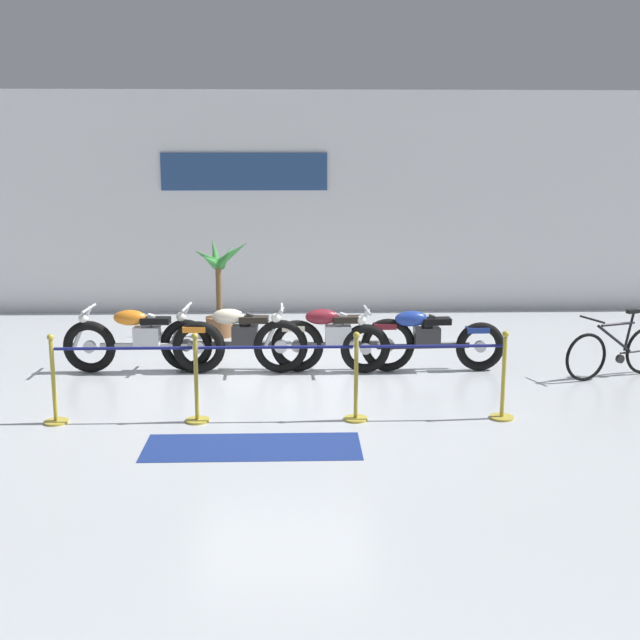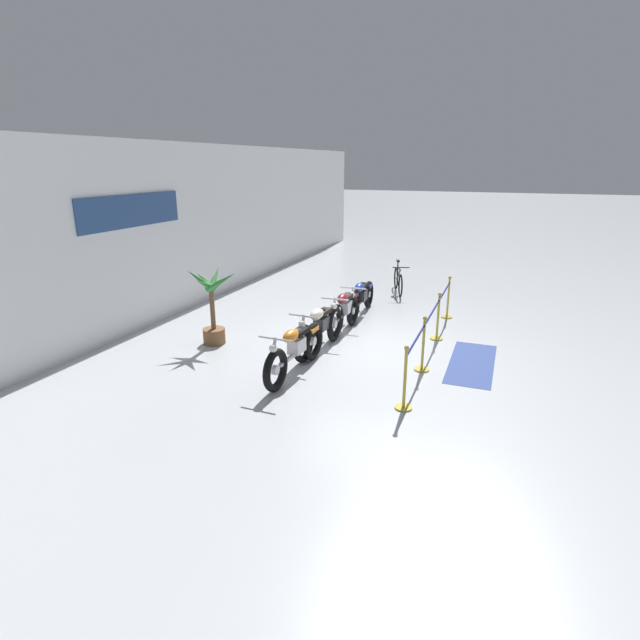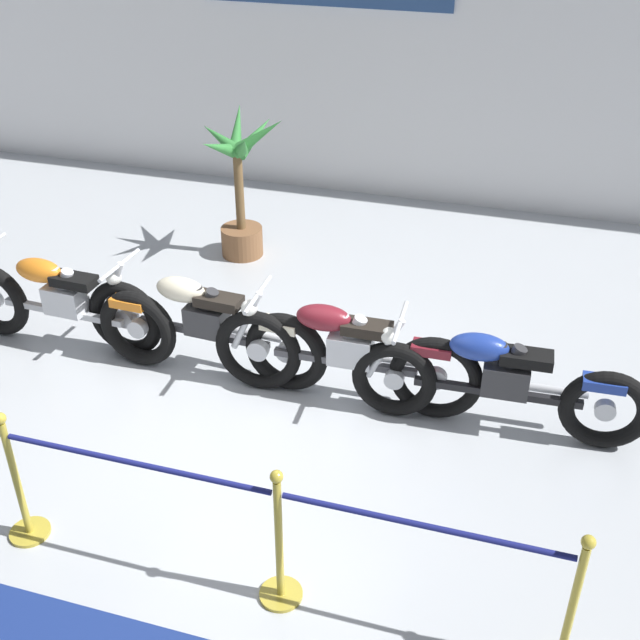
{
  "view_description": "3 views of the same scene",
  "coord_description": "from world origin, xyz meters",
  "px_view_note": "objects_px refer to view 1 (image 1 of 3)",
  "views": [
    {
      "loc": [
        0.19,
        -10.45,
        3.07
      ],
      "look_at": [
        0.54,
        0.98,
        0.66
      ],
      "focal_mm": 45.0,
      "sensor_mm": 36.0,
      "label": 1
    },
    {
      "loc": [
        -9.69,
        -2.86,
        3.71
      ],
      "look_at": [
        -1.48,
        0.3,
        0.93
      ],
      "focal_mm": 28.0,
      "sensor_mm": 36.0,
      "label": 2
    },
    {
      "loc": [
        2.1,
        -4.76,
        4.19
      ],
      "look_at": [
        0.41,
        0.9,
        0.54
      ],
      "focal_mm": 45.0,
      "sensor_mm": 36.0,
      "label": 3
    }
  ],
  "objects_px": {
    "stanchion_far_right": "(503,389)",
    "floor_banner": "(252,447)",
    "motorcycle_maroon_2": "(334,339)",
    "potted_palm_left_of_row": "(220,288)",
    "stanchion_far_left": "(183,367)",
    "stanchion_mid_left": "(197,392)",
    "stanchion_mid_right": "(356,390)",
    "motorcycle_orange_0": "(143,341)",
    "motorcycle_cream_1": "(241,339)",
    "bicycle": "(616,352)",
    "motorcycle_blue_3": "(423,341)"
  },
  "relations": [
    {
      "from": "motorcycle_cream_1",
      "to": "potted_palm_left_of_row",
      "type": "xyz_separation_m",
      "value": [
        -0.5,
        2.25,
        0.35
      ]
    },
    {
      "from": "motorcycle_maroon_2",
      "to": "stanchion_mid_right",
      "type": "distance_m",
      "value": 2.09
    },
    {
      "from": "motorcycle_blue_3",
      "to": "stanchion_mid_right",
      "type": "bearing_deg",
      "value": -117.96
    },
    {
      "from": "stanchion_mid_right",
      "to": "stanchion_far_right",
      "type": "relative_size",
      "value": 1.0
    },
    {
      "from": "bicycle",
      "to": "stanchion_far_right",
      "type": "height_order",
      "value": "stanchion_far_right"
    },
    {
      "from": "motorcycle_orange_0",
      "to": "stanchion_mid_left",
      "type": "xyz_separation_m",
      "value": [
        1.0,
        -2.13,
        -0.11
      ]
    },
    {
      "from": "motorcycle_orange_0",
      "to": "floor_banner",
      "type": "distance_m",
      "value": 3.46
    },
    {
      "from": "stanchion_far_right",
      "to": "floor_banner",
      "type": "height_order",
      "value": "stanchion_far_right"
    },
    {
      "from": "motorcycle_cream_1",
      "to": "floor_banner",
      "type": "xyz_separation_m",
      "value": [
        0.31,
        -3.02,
        -0.46
      ]
    },
    {
      "from": "motorcycle_orange_0",
      "to": "stanchion_far_left",
      "type": "bearing_deg",
      "value": -68.14
    },
    {
      "from": "motorcycle_cream_1",
      "to": "stanchion_mid_left",
      "type": "relative_size",
      "value": 2.21
    },
    {
      "from": "motorcycle_cream_1",
      "to": "stanchion_far_right",
      "type": "height_order",
      "value": "stanchion_far_right"
    },
    {
      "from": "potted_palm_left_of_row",
      "to": "motorcycle_maroon_2",
      "type": "bearing_deg",
      "value": -52.3
    },
    {
      "from": "motorcycle_maroon_2",
      "to": "floor_banner",
      "type": "xyz_separation_m",
      "value": [
        -1.0,
        -2.93,
        -0.48
      ]
    },
    {
      "from": "potted_palm_left_of_row",
      "to": "floor_banner",
      "type": "bearing_deg",
      "value": -81.3
    },
    {
      "from": "motorcycle_orange_0",
      "to": "floor_banner",
      "type": "relative_size",
      "value": 1.0
    },
    {
      "from": "motorcycle_orange_0",
      "to": "stanchion_far_right",
      "type": "bearing_deg",
      "value": -25.07
    },
    {
      "from": "floor_banner",
      "to": "motorcycle_blue_3",
      "type": "bearing_deg",
      "value": 52.44
    },
    {
      "from": "motorcycle_orange_0",
      "to": "motorcycle_maroon_2",
      "type": "bearing_deg",
      "value": -1.1
    },
    {
      "from": "stanchion_mid_left",
      "to": "stanchion_mid_right",
      "type": "bearing_deg",
      "value": 0.0
    },
    {
      "from": "stanchion_mid_left",
      "to": "floor_banner",
      "type": "relative_size",
      "value": 0.46
    },
    {
      "from": "floor_banner",
      "to": "bicycle",
      "type": "bearing_deg",
      "value": 27.69
    },
    {
      "from": "potted_palm_left_of_row",
      "to": "stanchion_mid_left",
      "type": "relative_size",
      "value": 1.59
    },
    {
      "from": "potted_palm_left_of_row",
      "to": "motorcycle_orange_0",
      "type": "bearing_deg",
      "value": -110.92
    },
    {
      "from": "bicycle",
      "to": "potted_palm_left_of_row",
      "type": "xyz_separation_m",
      "value": [
        -5.7,
        2.73,
        0.46
      ]
    },
    {
      "from": "stanchion_mid_left",
      "to": "bicycle",
      "type": "bearing_deg",
      "value": 16.94
    },
    {
      "from": "stanchion_far_left",
      "to": "stanchion_mid_left",
      "type": "relative_size",
      "value": 5.02
    },
    {
      "from": "stanchion_far_right",
      "to": "bicycle",
      "type": "bearing_deg",
      "value": 40.15
    },
    {
      "from": "bicycle",
      "to": "stanchion_mid_left",
      "type": "distance_m",
      "value": 5.83
    },
    {
      "from": "motorcycle_maroon_2",
      "to": "stanchion_far_right",
      "type": "relative_size",
      "value": 2.17
    },
    {
      "from": "potted_palm_left_of_row",
      "to": "stanchion_far_left",
      "type": "height_order",
      "value": "potted_palm_left_of_row"
    },
    {
      "from": "motorcycle_blue_3",
      "to": "stanchion_mid_left",
      "type": "distance_m",
      "value": 3.59
    },
    {
      "from": "stanchion_far_right",
      "to": "floor_banner",
      "type": "relative_size",
      "value": 0.46
    },
    {
      "from": "bicycle",
      "to": "floor_banner",
      "type": "distance_m",
      "value": 5.53
    },
    {
      "from": "potted_palm_left_of_row",
      "to": "stanchion_far_left",
      "type": "bearing_deg",
      "value": -90.25
    },
    {
      "from": "motorcycle_orange_0",
      "to": "motorcycle_cream_1",
      "type": "bearing_deg",
      "value": 1.7
    },
    {
      "from": "potted_palm_left_of_row",
      "to": "stanchion_far_right",
      "type": "xyz_separation_m",
      "value": [
        3.69,
        -4.42,
        -0.46
      ]
    },
    {
      "from": "bicycle",
      "to": "floor_banner",
      "type": "height_order",
      "value": "bicycle"
    },
    {
      "from": "motorcycle_maroon_2",
      "to": "stanchion_mid_left",
      "type": "bearing_deg",
      "value": -128.96
    },
    {
      "from": "stanchion_mid_right",
      "to": "motorcycle_cream_1",
      "type": "bearing_deg",
      "value": 124.09
    },
    {
      "from": "motorcycle_orange_0",
      "to": "motorcycle_maroon_2",
      "type": "relative_size",
      "value": 1.0
    },
    {
      "from": "stanchion_far_left",
      "to": "stanchion_far_right",
      "type": "xyz_separation_m",
      "value": [
        3.71,
        0.0,
        -0.3
      ]
    },
    {
      "from": "floor_banner",
      "to": "stanchion_far_right",
      "type": "bearing_deg",
      "value": 16.61
    },
    {
      "from": "stanchion_far_left",
      "to": "floor_banner",
      "type": "distance_m",
      "value": 1.35
    },
    {
      "from": "motorcycle_cream_1",
      "to": "potted_palm_left_of_row",
      "type": "bearing_deg",
      "value": 102.43
    },
    {
      "from": "motorcycle_maroon_2",
      "to": "stanchion_far_left",
      "type": "bearing_deg",
      "value": -131.29
    },
    {
      "from": "bicycle",
      "to": "potted_palm_left_of_row",
      "type": "bearing_deg",
      "value": 154.43
    },
    {
      "from": "motorcycle_cream_1",
      "to": "stanchion_mid_right",
      "type": "xyz_separation_m",
      "value": [
        1.47,
        -2.17,
        -0.11
      ]
    },
    {
      "from": "motorcycle_cream_1",
      "to": "motorcycle_orange_0",
      "type": "bearing_deg",
      "value": -178.3
    },
    {
      "from": "stanchion_mid_right",
      "to": "floor_banner",
      "type": "xyz_separation_m",
      "value": [
        -1.16,
        -0.85,
        -0.35
      ]
    }
  ]
}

